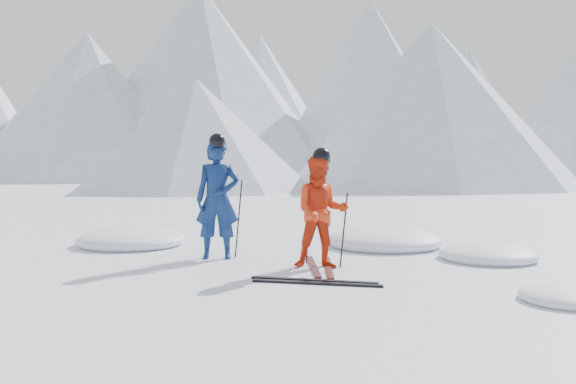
% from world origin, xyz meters
% --- Properties ---
extents(ground, '(160.00, 160.00, 0.00)m').
position_xyz_m(ground, '(0.00, 0.00, 0.00)').
color(ground, white).
rests_on(ground, ground).
extents(skier_blue, '(0.82, 0.71, 1.91)m').
position_xyz_m(skier_blue, '(-2.75, 0.44, 0.95)').
color(skier_blue, navy).
rests_on(skier_blue, ground).
extents(skier_red, '(0.99, 0.90, 1.67)m').
position_xyz_m(skier_red, '(-0.93, 0.31, 0.83)').
color(skier_red, red).
rests_on(skier_red, ground).
extents(pole_blue_left, '(0.13, 0.09, 1.27)m').
position_xyz_m(pole_blue_left, '(-3.05, 0.59, 0.64)').
color(pole_blue_left, black).
rests_on(pole_blue_left, ground).
extents(pole_blue_right, '(0.13, 0.08, 1.27)m').
position_xyz_m(pole_blue_right, '(-2.50, 0.69, 0.64)').
color(pole_blue_right, black).
rests_on(pole_blue_right, ground).
extents(pole_red_left, '(0.11, 0.09, 1.11)m').
position_xyz_m(pole_red_left, '(-1.23, 0.56, 0.56)').
color(pole_red_left, black).
rests_on(pole_red_left, ground).
extents(pole_red_right, '(0.11, 0.08, 1.11)m').
position_xyz_m(pole_red_right, '(-0.63, 0.46, 0.56)').
color(pole_red_right, black).
rests_on(pole_red_right, ground).
extents(ski_worn_left, '(0.82, 1.57, 0.03)m').
position_xyz_m(ski_worn_left, '(-1.05, 0.31, 0.01)').
color(ski_worn_left, black).
rests_on(ski_worn_left, ground).
extents(ski_worn_right, '(0.71, 1.61, 0.03)m').
position_xyz_m(ski_worn_right, '(-0.81, 0.31, 0.01)').
color(ski_worn_right, black).
rests_on(ski_worn_right, ground).
extents(ski_loose_a, '(1.69, 0.35, 0.03)m').
position_xyz_m(ski_loose_a, '(-0.68, -0.65, 0.01)').
color(ski_loose_a, black).
rests_on(ski_loose_a, ground).
extents(ski_loose_b, '(1.69, 0.41, 0.03)m').
position_xyz_m(ski_loose_b, '(-0.58, -0.80, 0.01)').
color(ski_loose_b, black).
rests_on(ski_loose_b, ground).
extents(snow_lumps, '(8.88, 4.99, 0.47)m').
position_xyz_m(snow_lumps, '(-1.66, 1.91, 0.00)').
color(snow_lumps, white).
rests_on(snow_lumps, ground).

